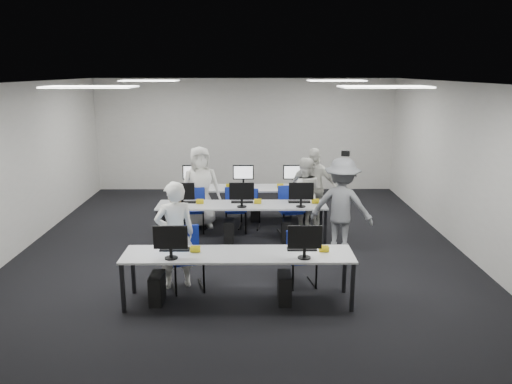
{
  "coord_description": "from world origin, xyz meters",
  "views": [
    {
      "loc": [
        0.2,
        -8.92,
        3.21
      ],
      "look_at": [
        0.27,
        0.08,
        1.0
      ],
      "focal_mm": 35.0,
      "sensor_mm": 36.0,
      "label": 1
    }
  ],
  "objects_px": {
    "chair_4": "(291,219)",
    "chair_3": "(236,218)",
    "chair_0": "(187,270)",
    "student_0": "(175,235)",
    "chair_1": "(301,268)",
    "photographer": "(342,206)",
    "student_2": "(200,187)",
    "chair_7": "(301,214)",
    "student_1": "(304,194)",
    "desk_mid": "(242,207)",
    "chair_5": "(195,214)",
    "desk_front": "(238,257)",
    "chair_6": "(249,214)",
    "student_3": "(313,188)",
    "chair_2": "(193,218)"
  },
  "relations": [
    {
      "from": "chair_4",
      "to": "chair_3",
      "type": "bearing_deg",
      "value": 160.38
    },
    {
      "from": "chair_0",
      "to": "student_0",
      "type": "distance_m",
      "value": 0.56
    },
    {
      "from": "chair_1",
      "to": "photographer",
      "type": "distance_m",
      "value": 1.74
    },
    {
      "from": "student_2",
      "to": "chair_7",
      "type": "bearing_deg",
      "value": -14.93
    },
    {
      "from": "student_1",
      "to": "photographer",
      "type": "height_order",
      "value": "photographer"
    },
    {
      "from": "chair_3",
      "to": "student_2",
      "type": "bearing_deg",
      "value": 153.81
    },
    {
      "from": "desk_mid",
      "to": "chair_5",
      "type": "xyz_separation_m",
      "value": [
        -1.0,
        0.89,
        -0.4
      ]
    },
    {
      "from": "desk_mid",
      "to": "chair_5",
      "type": "height_order",
      "value": "chair_5"
    },
    {
      "from": "desk_front",
      "to": "photographer",
      "type": "xyz_separation_m",
      "value": [
        1.78,
        2.0,
        0.18
      ]
    },
    {
      "from": "chair_3",
      "to": "student_0",
      "type": "height_order",
      "value": "student_0"
    },
    {
      "from": "chair_3",
      "to": "student_2",
      "type": "distance_m",
      "value": 0.97
    },
    {
      "from": "chair_5",
      "to": "chair_6",
      "type": "distance_m",
      "value": 1.13
    },
    {
      "from": "chair_6",
      "to": "chair_0",
      "type": "bearing_deg",
      "value": -100.28
    },
    {
      "from": "desk_front",
      "to": "chair_1",
      "type": "xyz_separation_m",
      "value": [
        0.94,
        0.6,
        -0.42
      ]
    },
    {
      "from": "chair_6",
      "to": "student_3",
      "type": "bearing_deg",
      "value": 8.44
    },
    {
      "from": "chair_1",
      "to": "student_2",
      "type": "bearing_deg",
      "value": 111.28
    },
    {
      "from": "chair_1",
      "to": "student_1",
      "type": "relative_size",
      "value": 0.54
    },
    {
      "from": "student_3",
      "to": "chair_3",
      "type": "bearing_deg",
      "value": -160.34
    },
    {
      "from": "desk_front",
      "to": "desk_mid",
      "type": "distance_m",
      "value": 2.6
    },
    {
      "from": "chair_0",
      "to": "photographer",
      "type": "relative_size",
      "value": 0.54
    },
    {
      "from": "chair_1",
      "to": "student_3",
      "type": "xyz_separation_m",
      "value": [
        0.51,
        2.9,
        0.58
      ]
    },
    {
      "from": "chair_0",
      "to": "chair_2",
      "type": "bearing_deg",
      "value": 79.51
    },
    {
      "from": "student_2",
      "to": "chair_0",
      "type": "bearing_deg",
      "value": -104.06
    },
    {
      "from": "desk_mid",
      "to": "student_2",
      "type": "distance_m",
      "value": 1.28
    },
    {
      "from": "desk_mid",
      "to": "chair_4",
      "type": "height_order",
      "value": "chair_4"
    },
    {
      "from": "desk_front",
      "to": "chair_6",
      "type": "distance_m",
      "value": 3.49
    },
    {
      "from": "student_0",
      "to": "chair_6",
      "type": "bearing_deg",
      "value": -129.59
    },
    {
      "from": "chair_3",
      "to": "chair_2",
      "type": "bearing_deg",
      "value": 176.82
    },
    {
      "from": "desk_front",
      "to": "student_1",
      "type": "height_order",
      "value": "student_1"
    },
    {
      "from": "chair_0",
      "to": "chair_7",
      "type": "xyz_separation_m",
      "value": [
        2.0,
        3.08,
        -0.03
      ]
    },
    {
      "from": "desk_front",
      "to": "chair_5",
      "type": "relative_size",
      "value": 3.58
    },
    {
      "from": "desk_front",
      "to": "student_1",
      "type": "bearing_deg",
      "value": 69.41
    },
    {
      "from": "chair_0",
      "to": "photographer",
      "type": "xyz_separation_m",
      "value": [
        2.56,
        1.53,
        0.57
      ]
    },
    {
      "from": "chair_3",
      "to": "photographer",
      "type": "bearing_deg",
      "value": -36.51
    },
    {
      "from": "student_3",
      "to": "chair_7",
      "type": "bearing_deg",
      "value": 176.67
    },
    {
      "from": "desk_mid",
      "to": "student_1",
      "type": "distance_m",
      "value": 1.44
    },
    {
      "from": "chair_6",
      "to": "student_2",
      "type": "height_order",
      "value": "student_2"
    },
    {
      "from": "chair_4",
      "to": "chair_5",
      "type": "height_order",
      "value": "chair_4"
    },
    {
      "from": "chair_6",
      "to": "student_3",
      "type": "distance_m",
      "value": 1.43
    },
    {
      "from": "chair_7",
      "to": "photographer",
      "type": "bearing_deg",
      "value": -71.29
    },
    {
      "from": "chair_7",
      "to": "student_1",
      "type": "height_order",
      "value": "student_1"
    },
    {
      "from": "chair_1",
      "to": "chair_2",
      "type": "xyz_separation_m",
      "value": [
        -1.95,
        2.61,
        0.02
      ]
    },
    {
      "from": "chair_3",
      "to": "student_0",
      "type": "relative_size",
      "value": 0.53
    },
    {
      "from": "chair_4",
      "to": "chair_7",
      "type": "relative_size",
      "value": 1.12
    },
    {
      "from": "desk_mid",
      "to": "chair_0",
      "type": "xyz_separation_m",
      "value": [
        -0.78,
        -2.13,
        -0.39
      ]
    },
    {
      "from": "chair_5",
      "to": "chair_7",
      "type": "height_order",
      "value": "chair_5"
    },
    {
      "from": "chair_2",
      "to": "student_3",
      "type": "height_order",
      "value": "student_3"
    },
    {
      "from": "chair_7",
      "to": "student_3",
      "type": "bearing_deg",
      "value": -14.32
    },
    {
      "from": "chair_7",
      "to": "chair_4",
      "type": "bearing_deg",
      "value": -117.66
    },
    {
      "from": "desk_front",
      "to": "chair_3",
      "type": "relative_size",
      "value": 3.65
    }
  ]
}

